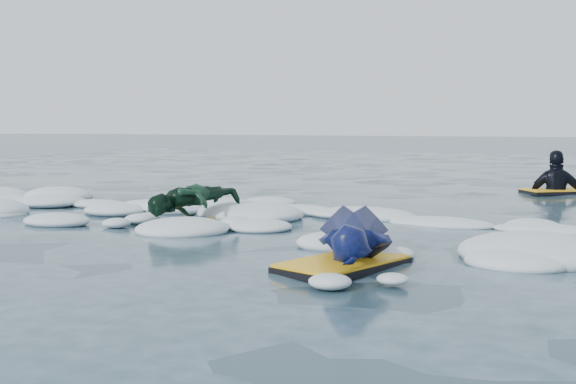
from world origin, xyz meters
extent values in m
plane|color=#173037|center=(0.00, 0.00, 0.00)|extent=(120.00, 120.00, 0.00)
cube|color=black|center=(2.13, -1.27, 0.04)|extent=(0.89, 1.19, 0.05)
cube|color=yellow|center=(2.13, -1.27, 0.07)|extent=(0.86, 1.16, 0.02)
imported|color=#0D135D|center=(2.13, -1.02, 0.23)|extent=(1.03, 1.69, 0.38)
cube|color=black|center=(-0.22, 0.25, 0.03)|extent=(0.42, 0.75, 0.04)
cube|color=yellow|center=(-0.22, 0.25, 0.05)|extent=(0.40, 0.74, 0.01)
cube|color=#173BB0|center=(-0.22, 0.25, 0.06)|extent=(0.14, 0.71, 0.00)
imported|color=#0E361F|center=(-0.22, 0.45, 0.23)|extent=(0.88, 1.24, 0.42)
cube|color=black|center=(3.20, 5.69, 0.04)|extent=(1.17, 1.05, 0.05)
cube|color=yellow|center=(3.20, 5.69, 0.07)|extent=(1.14, 1.02, 0.02)
imported|color=black|center=(3.20, 5.69, -0.08)|extent=(0.96, 0.57, 1.54)
camera|label=1|loc=(3.93, -6.31, 1.09)|focal=45.00mm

